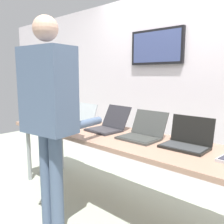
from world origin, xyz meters
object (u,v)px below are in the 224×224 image
object	(u,v)px
laptop_station_1	(108,125)
person	(49,106)
laptop_station_2	(142,132)
laptop_station_0	(80,120)
workbench	(118,141)
laptop_station_3	(187,140)
equipment_box	(59,107)

from	to	relation	value
laptop_station_1	person	world-z (taller)	person
laptop_station_1	laptop_station_2	xyz separation A→B (m)	(0.45, -0.02, -0.00)
laptop_station_1	laptop_station_2	bearing A→B (deg)	-3.03
laptop_station_0	laptop_station_2	bearing A→B (deg)	-0.92
workbench	laptop_station_3	distance (m)	0.68
equipment_box	laptop_station_2	world-z (taller)	equipment_box
laptop_station_2	equipment_box	bearing A→B (deg)	177.77
laptop_station_1	laptop_station_2	size ratio (longest dim) A/B	1.13
equipment_box	laptop_station_0	xyz separation A→B (m)	(0.45, -0.04, -0.11)
workbench	laptop_station_3	bearing A→B (deg)	7.13
equipment_box	laptop_station_1	size ratio (longest dim) A/B	1.07
workbench	laptop_station_2	world-z (taller)	laptop_station_2
laptop_station_2	laptop_station_3	xyz separation A→B (m)	(0.43, 0.02, 0.00)
equipment_box	laptop_station_3	size ratio (longest dim) A/B	1.19
workbench	laptop_station_1	distance (m)	0.26
workbench	laptop_station_2	distance (m)	0.27
equipment_box	laptop_station_1	xyz separation A→B (m)	(0.90, -0.03, -0.11)
laptop_station_2	laptop_station_3	world-z (taller)	laptop_station_3
workbench	laptop_station_0	bearing A→B (deg)	172.98
equipment_box	laptop_station_3	xyz separation A→B (m)	(1.78, -0.04, -0.11)
equipment_box	laptop_station_1	distance (m)	0.91
workbench	equipment_box	xyz separation A→B (m)	(-1.12, 0.12, 0.22)
laptop_station_1	person	xyz separation A→B (m)	(0.01, -0.71, 0.27)
equipment_box	laptop_station_3	distance (m)	1.79
person	laptop_station_3	bearing A→B (deg)	39.09
workbench	laptop_station_2	size ratio (longest dim) A/B	7.75
laptop_station_1	laptop_station_0	bearing A→B (deg)	-178.81
laptop_station_1	laptop_station_3	size ratio (longest dim) A/B	1.12
laptop_station_0	laptop_station_2	size ratio (longest dim) A/B	1.04
workbench	laptop_station_0	distance (m)	0.68
laptop_station_2	person	distance (m)	0.86
equipment_box	laptop_station_2	bearing A→B (deg)	-2.23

